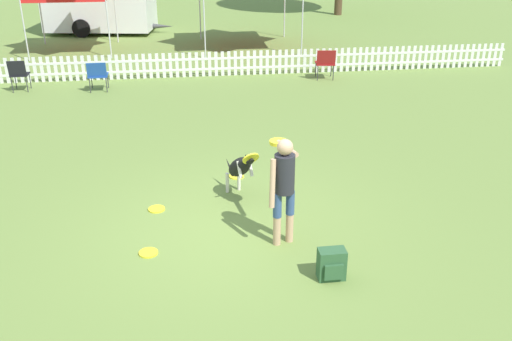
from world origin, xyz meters
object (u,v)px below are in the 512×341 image
(folding_chair_blue_left, at_px, (98,74))
(folding_chair_center, at_px, (19,73))
(leaping_dog, at_px, (240,167))
(frisbee_near_handler, at_px, (237,176))
(backpack_on_grass, at_px, (332,265))
(equipment_trailer, at_px, (99,0))
(frisbee_midfield, at_px, (148,253))
(folding_chair_green_right, at_px, (325,61))
(handler_person, at_px, (284,179))
(frisbee_near_dog, at_px, (157,209))

(folding_chair_blue_left, relative_size, folding_chair_center, 0.94)
(leaping_dog, bearing_deg, frisbee_near_handler, -108.52)
(frisbee_near_handler, xyz_separation_m, backpack_on_grass, (0.87, -3.25, 0.19))
(backpack_on_grass, bearing_deg, equipment_trailer, 104.99)
(frisbee_midfield, distance_m, backpack_on_grass, 2.52)
(leaping_dog, height_order, frisbee_midfield, leaping_dog)
(folding_chair_center, bearing_deg, folding_chair_green_right, -179.30)
(folding_chair_center, bearing_deg, leaping_dog, 125.84)
(equipment_trailer, bearing_deg, leaping_dog, -66.62)
(frisbee_midfield, height_order, folding_chair_green_right, folding_chair_green_right)
(frisbee_midfield, xyz_separation_m, folding_chair_blue_left, (-1.56, 8.19, 0.46))
(folding_chair_blue_left, bearing_deg, folding_chair_center, -8.44)
(folding_chair_blue_left, bearing_deg, leaping_dog, 113.30)
(frisbee_near_handler, relative_size, backpack_on_grass, 0.64)
(frisbee_midfield, bearing_deg, backpack_on_grass, -21.20)
(frisbee_midfield, bearing_deg, folding_chair_center, 113.03)
(frisbee_near_handler, distance_m, folding_chair_blue_left, 6.60)
(frisbee_near_handler, distance_m, folding_chair_green_right, 7.00)
(frisbee_midfield, height_order, equipment_trailer, equipment_trailer)
(handler_person, xyz_separation_m, folding_chair_center, (-5.48, 8.38, -0.47))
(frisbee_near_handler, height_order, folding_chair_green_right, folding_chair_green_right)
(frisbee_midfield, relative_size, folding_chair_blue_left, 0.33)
(frisbee_near_handler, bearing_deg, handler_person, -79.50)
(frisbee_near_handler, height_order, frisbee_near_dog, same)
(frisbee_near_dog, distance_m, folding_chair_green_right, 8.60)
(backpack_on_grass, xyz_separation_m, equipment_trailer, (-4.70, 17.57, 1.03))
(leaping_dog, bearing_deg, folding_chair_green_right, -131.26)
(handler_person, bearing_deg, frisbee_near_handler, 83.47)
(leaping_dog, distance_m, backpack_on_grass, 2.58)
(folding_chair_center, distance_m, folding_chair_green_right, 8.23)
(handler_person, relative_size, leaping_dog, 1.39)
(frisbee_near_dog, bearing_deg, frisbee_near_handler, 37.56)
(frisbee_near_handler, height_order, folding_chair_blue_left, folding_chair_blue_left)
(backpack_on_grass, relative_size, folding_chair_green_right, 0.49)
(frisbee_near_handler, height_order, frisbee_midfield, same)
(frisbee_midfield, height_order, folding_chair_center, folding_chair_center)
(leaping_dog, relative_size, folding_chair_green_right, 1.32)
(backpack_on_grass, bearing_deg, folding_chair_green_right, 76.41)
(leaping_dog, xyz_separation_m, backpack_on_grass, (0.90, -2.39, -0.36))
(backpack_on_grass, bearing_deg, folding_chair_center, 122.36)
(leaping_dog, xyz_separation_m, frisbee_midfield, (-1.44, -1.49, -0.55))
(frisbee_midfield, bearing_deg, frisbee_near_dog, 86.29)
(folding_chair_green_right, distance_m, equipment_trailer, 10.73)
(frisbee_near_dog, bearing_deg, handler_person, -33.68)
(handler_person, height_order, frisbee_near_dog, handler_person)
(backpack_on_grass, bearing_deg, folding_chair_blue_left, 113.20)
(frisbee_near_dog, bearing_deg, equipment_trailer, 99.04)
(frisbee_near_dog, bearing_deg, folding_chair_center, 117.12)
(backpack_on_grass, distance_m, folding_chair_blue_left, 9.90)
(handler_person, relative_size, frisbee_near_dog, 5.92)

